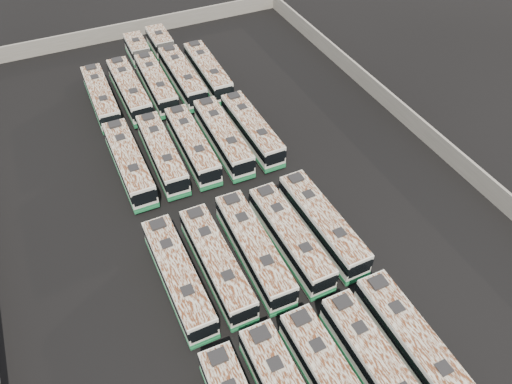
{
  "coord_description": "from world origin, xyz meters",
  "views": [
    {
      "loc": [
        -12.44,
        -31.89,
        34.13
      ],
      "look_at": [
        1.58,
        -1.76,
        1.6
      ],
      "focal_mm": 35.0,
      "sensor_mm": 36.0,
      "label": 1
    }
  ],
  "objects_px": {
    "bus_back_left": "(130,90)",
    "bus_back_far_right": "(208,72)",
    "bus_midfront_center": "(254,249)",
    "bus_midback_right": "(223,137)",
    "bus_back_center": "(150,72)",
    "bus_front_right": "(377,367)",
    "bus_midfront_left": "(217,263)",
    "bus_midback_far_right": "(252,129)",
    "bus_front_far_right": "(415,346)",
    "bus_midfront_far_right": "(322,224)",
    "bus_midfront_far_left": "(178,277)",
    "bus_midback_left": "(162,153)",
    "bus_back_right": "(175,65)",
    "bus_midback_far_left": "(129,163)",
    "bus_back_far_left": "(101,97)",
    "bus_midback_center": "(192,145)",
    "bus_midfront_right": "(290,237)"
  },
  "relations": [
    {
      "from": "bus_back_left",
      "to": "bus_back_far_right",
      "type": "xyz_separation_m",
      "value": [
        9.87,
        0.05,
        -0.02
      ]
    },
    {
      "from": "bus_midfront_center",
      "to": "bus_midback_right",
      "type": "distance_m",
      "value": 15.38
    },
    {
      "from": "bus_back_center",
      "to": "bus_front_right",
      "type": "bearing_deg",
      "value": -84.52
    },
    {
      "from": "bus_midfront_left",
      "to": "bus_midback_far_right",
      "type": "xyz_separation_m",
      "value": [
        10.01,
        15.01,
        0.01
      ]
    },
    {
      "from": "bus_front_far_right",
      "to": "bus_midfront_far_right",
      "type": "distance_m",
      "value": 12.9
    },
    {
      "from": "bus_midback_right",
      "to": "bus_midback_far_right",
      "type": "distance_m",
      "value": 3.32
    },
    {
      "from": "bus_midfront_far_left",
      "to": "bus_midback_left",
      "type": "distance_m",
      "value": 15.58
    },
    {
      "from": "bus_midback_far_right",
      "to": "bus_back_right",
      "type": "distance_m",
      "value": 16.51
    },
    {
      "from": "bus_midback_far_left",
      "to": "bus_midfront_left",
      "type": "bearing_deg",
      "value": -77.7
    },
    {
      "from": "bus_midfront_center",
      "to": "bus_midfront_far_right",
      "type": "height_order",
      "value": "bus_midfront_center"
    },
    {
      "from": "bus_midback_left",
      "to": "bus_midback_right",
      "type": "relative_size",
      "value": 0.97
    },
    {
      "from": "bus_back_far_left",
      "to": "bus_back_right",
      "type": "distance_m",
      "value": 10.48
    },
    {
      "from": "bus_midback_center",
      "to": "bus_back_far_right",
      "type": "bearing_deg",
      "value": 63.7
    },
    {
      "from": "bus_midback_left",
      "to": "bus_midback_far_left",
      "type": "bearing_deg",
      "value": -177.37
    },
    {
      "from": "bus_midback_far_left",
      "to": "bus_midback_far_right",
      "type": "height_order",
      "value": "bus_midback_far_left"
    },
    {
      "from": "bus_front_right",
      "to": "bus_midback_right",
      "type": "xyz_separation_m",
      "value": [
        0.01,
        28.02,
        0.04
      ]
    },
    {
      "from": "bus_midfront_center",
      "to": "bus_back_center",
      "type": "height_order",
      "value": "bus_midfront_center"
    },
    {
      "from": "bus_front_right",
      "to": "bus_midfront_left",
      "type": "xyz_separation_m",
      "value": [
        -6.69,
        12.95,
        -0.01
      ]
    },
    {
      "from": "bus_front_right",
      "to": "bus_midback_far_right",
      "type": "xyz_separation_m",
      "value": [
        3.32,
        27.97,
        0.0
      ]
    },
    {
      "from": "bus_back_center",
      "to": "bus_back_far_right",
      "type": "height_order",
      "value": "bus_back_far_right"
    },
    {
      "from": "bus_midfront_right",
      "to": "bus_back_far_left",
      "type": "distance_m",
      "value": 29.8
    },
    {
      "from": "bus_midfront_center",
      "to": "bus_back_right",
      "type": "distance_m",
      "value": 31.33
    },
    {
      "from": "bus_back_right",
      "to": "bus_midback_right",
      "type": "bearing_deg",
      "value": -89.49
    },
    {
      "from": "bus_front_right",
      "to": "bus_midfront_far_right",
      "type": "bearing_deg",
      "value": 75.37
    },
    {
      "from": "bus_midfront_left",
      "to": "bus_back_far_left",
      "type": "height_order",
      "value": "bus_midfront_left"
    },
    {
      "from": "bus_back_center",
      "to": "bus_midback_right",
      "type": "bearing_deg",
      "value": -77.19
    },
    {
      "from": "bus_midfront_right",
      "to": "bus_midfront_far_right",
      "type": "distance_m",
      "value": 3.27
    },
    {
      "from": "bus_back_right",
      "to": "bus_front_right",
      "type": "bearing_deg",
      "value": -89.43
    },
    {
      "from": "bus_front_far_right",
      "to": "bus_midfront_far_right",
      "type": "relative_size",
      "value": 1.01
    },
    {
      "from": "bus_midfront_center",
      "to": "bus_back_left",
      "type": "distance_m",
      "value": 28.08
    },
    {
      "from": "bus_back_right",
      "to": "bus_midback_far_left",
      "type": "bearing_deg",
      "value": -121.39
    },
    {
      "from": "bus_front_far_right",
      "to": "bus_midback_far_right",
      "type": "xyz_separation_m",
      "value": [
        0.07,
        27.82,
        -0.05
      ]
    },
    {
      "from": "bus_midfront_right",
      "to": "bus_midfront_far_right",
      "type": "height_order",
      "value": "bus_midfront_far_right"
    },
    {
      "from": "bus_midfront_center",
      "to": "bus_back_right",
      "type": "xyz_separation_m",
      "value": [
        3.37,
        31.15,
        0.0
      ]
    },
    {
      "from": "bus_front_far_right",
      "to": "bus_midback_center",
      "type": "xyz_separation_m",
      "value": [
        -6.6,
        28.03,
        -0.06
      ]
    },
    {
      "from": "bus_midfront_center",
      "to": "bus_midfront_right",
      "type": "height_order",
      "value": "bus_midfront_center"
    },
    {
      "from": "bus_back_far_right",
      "to": "bus_front_far_right",
      "type": "bearing_deg",
      "value": -88.75
    },
    {
      "from": "bus_midfront_far_right",
      "to": "bus_back_far_right",
      "type": "bearing_deg",
      "value": 88.62
    },
    {
      "from": "bus_midfront_far_left",
      "to": "bus_midfront_center",
      "type": "relative_size",
      "value": 0.99
    },
    {
      "from": "bus_midback_right",
      "to": "bus_back_far_left",
      "type": "height_order",
      "value": "bus_midback_right"
    },
    {
      "from": "bus_front_right",
      "to": "bus_midfront_far_left",
      "type": "bearing_deg",
      "value": 126.94
    },
    {
      "from": "bus_midback_center",
      "to": "bus_back_right",
      "type": "height_order",
      "value": "bus_back_right"
    },
    {
      "from": "bus_midback_far_right",
      "to": "bus_back_far_right",
      "type": "relative_size",
      "value": 0.99
    },
    {
      "from": "bus_midfront_left",
      "to": "bus_back_right",
      "type": "bearing_deg",
      "value": 77.62
    },
    {
      "from": "bus_back_far_right",
      "to": "bus_midback_far_right",
      "type": "bearing_deg",
      "value": -88.52
    },
    {
      "from": "bus_midback_far_right",
      "to": "bus_back_left",
      "type": "xyz_separation_m",
      "value": [
        -9.91,
        12.92,
        0.04
      ]
    },
    {
      "from": "bus_back_far_left",
      "to": "bus_front_far_right",
      "type": "bearing_deg",
      "value": -71.09
    },
    {
      "from": "bus_midback_right",
      "to": "bus_back_right",
      "type": "xyz_separation_m",
      "value": [
        0.03,
        16.13,
        -0.0
      ]
    },
    {
      "from": "bus_midfront_center",
      "to": "bus_midfront_far_right",
      "type": "relative_size",
      "value": 1.0
    },
    {
      "from": "bus_front_right",
      "to": "bus_midfront_right",
      "type": "xyz_separation_m",
      "value": [
        -0.01,
        12.84,
        -0.0
      ]
    }
  ]
}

